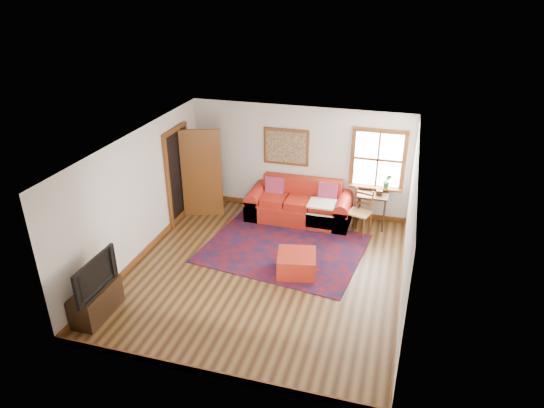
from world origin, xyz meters
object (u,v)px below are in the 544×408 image
(red_leather_sofa, at_px, (299,207))
(ladder_back_chair, at_px, (361,210))
(red_ottoman, at_px, (297,264))
(side_table, at_px, (372,199))
(media_cabinet, at_px, (96,302))

(red_leather_sofa, height_order, ladder_back_chair, ladder_back_chair)
(red_leather_sofa, xyz_separation_m, ladder_back_chair, (1.39, -0.22, 0.22))
(red_ottoman, distance_m, ladder_back_chair, 2.19)
(side_table, bearing_deg, red_ottoman, -116.88)
(ladder_back_chair, bearing_deg, side_table, 56.94)
(red_ottoman, distance_m, side_table, 2.58)
(red_leather_sofa, relative_size, ladder_back_chair, 2.43)
(red_leather_sofa, distance_m, media_cabinet, 4.91)
(red_leather_sofa, relative_size, media_cabinet, 2.47)
(side_table, height_order, ladder_back_chair, ladder_back_chair)
(red_ottoman, distance_m, media_cabinet, 3.55)
(side_table, bearing_deg, ladder_back_chair, -123.06)
(media_cabinet, bearing_deg, side_table, 47.40)
(red_leather_sofa, bearing_deg, side_table, 3.09)
(media_cabinet, bearing_deg, red_ottoman, 36.24)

